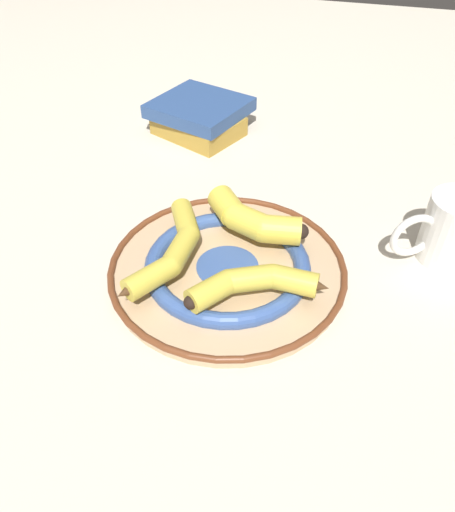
# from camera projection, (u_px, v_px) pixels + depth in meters

# --- Properties ---
(ground_plane) EXTENTS (2.80, 2.80, 0.00)m
(ground_plane) POSITION_uv_depth(u_px,v_px,m) (226.00, 263.00, 0.70)
(ground_plane) COLOR beige
(decorative_bowl) EXTENTS (0.32, 0.32, 0.03)m
(decorative_bowl) POSITION_uv_depth(u_px,v_px,m) (228.00, 268.00, 0.68)
(decorative_bowl) COLOR tan
(decorative_bowl) RESTS_ON ground_plane
(banana_a) EXTENTS (0.16, 0.10, 0.04)m
(banana_a) POSITION_uv_depth(u_px,v_px,m) (249.00, 218.00, 0.70)
(banana_a) COLOR yellow
(banana_a) RESTS_ON decorative_bowl
(banana_b) EXTENTS (0.17, 0.09, 0.03)m
(banana_b) POSITION_uv_depth(u_px,v_px,m) (255.00, 283.00, 0.61)
(banana_b) COLOR gold
(banana_b) RESTS_ON decorative_bowl
(banana_c) EXTENTS (0.07, 0.21, 0.03)m
(banana_c) POSITION_uv_depth(u_px,v_px,m) (172.00, 250.00, 0.65)
(banana_c) COLOR gold
(banana_c) RESTS_ON decorative_bowl
(book_stack) EXTENTS (0.20, 0.20, 0.06)m
(book_stack) POSITION_uv_depth(u_px,v_px,m) (198.00, 117.00, 0.97)
(book_stack) COLOR #B28933
(book_stack) RESTS_ON ground_plane
(coffee_mug) EXTENTS (0.13, 0.09, 0.10)m
(coffee_mug) POSITION_uv_depth(u_px,v_px,m) (452.00, 229.00, 0.68)
(coffee_mug) COLOR white
(coffee_mug) RESTS_ON ground_plane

